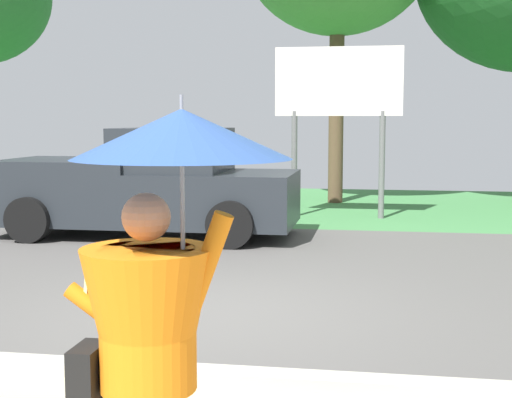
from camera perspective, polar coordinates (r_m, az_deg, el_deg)
name	(u,v)px	position (r m, az deg, el deg)	size (l,w,h in m)	color
ground_plane	(253,263)	(10.62, -0.27, -5.01)	(40.00, 22.00, 0.20)	#565451
monk_pedestrian	(156,327)	(3.37, -7.85, -9.89)	(1.06, 0.97, 2.13)	orange
pickup_truck	(148,186)	(12.79, -8.49, 1.00)	(5.20, 2.28, 1.88)	#23282D
roadside_billboard	(338,94)	(15.10, 6.48, 8.19)	(2.60, 0.12, 3.50)	slate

